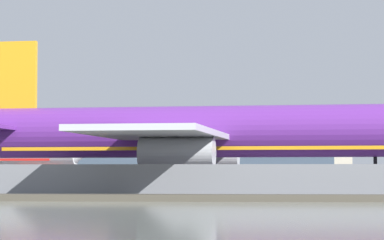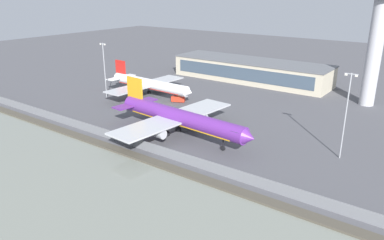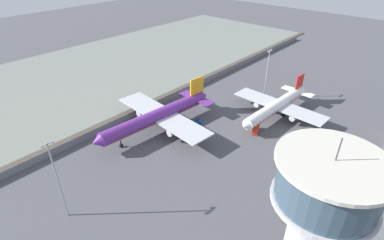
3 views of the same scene
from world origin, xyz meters
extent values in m
plane|color=#4C4C51|center=(0.00, 0.00, 0.00)|extent=(500.00, 500.00, 0.00)
cube|color=#474238|center=(0.00, -20.50, 0.25)|extent=(320.00, 3.00, 0.50)
cube|color=slate|center=(0.00, -16.00, 1.39)|extent=(280.00, 0.08, 2.78)
cylinder|color=slate|center=(0.00, -16.00, 1.39)|extent=(0.10, 0.10, 2.78)
cylinder|color=#602889|center=(6.79, -1.98, 5.98)|extent=(45.73, 8.75, 4.88)
cube|color=orange|center=(6.79, -1.98, 4.64)|extent=(38.85, 7.20, 0.88)
cube|color=#B7BABF|center=(5.45, 9.09, 5.37)|extent=(11.84, 22.61, 0.49)
cube|color=#B7BABF|center=(3.59, -12.66, 5.37)|extent=(11.84, 22.61, 0.49)
cylinder|color=#B7BABF|center=(6.66, 7.23, 3.78)|extent=(6.57, 3.22, 2.69)
cylinder|color=#B7BABF|center=(5.10, -11.04, 3.78)|extent=(6.57, 3.22, 2.69)
cube|color=orange|center=(-13.15, -0.27, 10.86)|extent=(6.85, 1.17, 8.30)
cube|color=#602889|center=(-12.81, 3.72, 6.35)|extent=(5.22, 8.36, 0.39)
cylinder|color=black|center=(22.65, -3.34, 2.11)|extent=(0.34, 0.34, 2.86)
cylinder|color=black|center=(22.65, -3.34, 0.68)|extent=(1.41, 0.65, 1.37)
cylinder|color=black|center=(3.83, 0.85, 2.11)|extent=(0.39, 0.39, 2.86)
cylinder|color=black|center=(3.83, 0.85, 0.68)|extent=(1.66, 1.23, 1.57)
cylinder|color=black|center=(3.39, -4.26, 2.11)|extent=(0.39, 0.39, 2.86)
cylinder|color=black|center=(3.39, -4.26, 0.68)|extent=(1.66, 1.23, 1.57)
cone|color=white|center=(-9.94, 25.01, 5.12)|extent=(2.88, 4.08, 3.97)
cube|color=#232D3D|center=(-12.67, 25.13, 5.64)|extent=(2.44, 3.64, 1.25)
cylinder|color=black|center=(-17.01, 25.31, 1.81)|extent=(0.29, 0.29, 2.44)
cylinder|color=black|center=(-17.01, 25.31, 0.58)|extent=(1.19, 0.51, 1.17)
cube|color=#19519E|center=(-6.90, 6.13, 0.75)|extent=(2.47, 3.53, 1.11)
cube|color=#283847|center=(-6.78, 5.74, 1.55)|extent=(1.55, 1.45, 0.50)
cylinder|color=black|center=(-5.95, 5.38, 0.35)|extent=(0.42, 0.73, 0.70)
cylinder|color=black|center=(-7.25, 4.98, 0.35)|extent=(0.42, 0.73, 0.70)
cylinder|color=black|center=(-6.54, 7.27, 0.35)|extent=(0.42, 0.73, 0.70)
cylinder|color=black|center=(-7.84, 6.88, 0.35)|extent=(0.42, 0.73, 0.70)
cube|color=red|center=(-16.04, 26.00, 1.27)|extent=(5.60, 4.04, 2.07)
cube|color=#283847|center=(-14.38, 26.75, 1.66)|extent=(1.86, 2.29, 0.83)
cube|color=orange|center=(-16.04, 26.00, 2.40)|extent=(0.89, 1.16, 0.16)
cylinder|color=black|center=(-14.95, 27.51, 0.42)|extent=(0.86, 0.54, 0.84)
cylinder|color=black|center=(-14.19, 25.81, 0.42)|extent=(0.86, 0.54, 0.84)
cylinder|color=black|center=(-17.89, 26.19, 0.42)|extent=(0.86, 0.54, 0.84)
cylinder|color=black|center=(-17.13, 24.49, 0.42)|extent=(0.86, 0.54, 0.84)
cube|color=#BCB299|center=(-10.41, 74.94, 4.73)|extent=(75.25, 20.35, 9.46)
cube|color=#3D4C5B|center=(-10.41, 64.68, 5.20)|extent=(69.23, 0.16, 5.68)
cube|color=#5B5E63|center=(-10.41, 74.94, 9.71)|extent=(75.85, 20.95, 0.50)
camera|label=1|loc=(12.35, -87.64, 2.11)|focal=85.00mm
camera|label=2|loc=(71.32, -84.23, 41.98)|focal=35.00mm
camera|label=3|loc=(68.55, 70.13, 60.62)|focal=28.00mm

